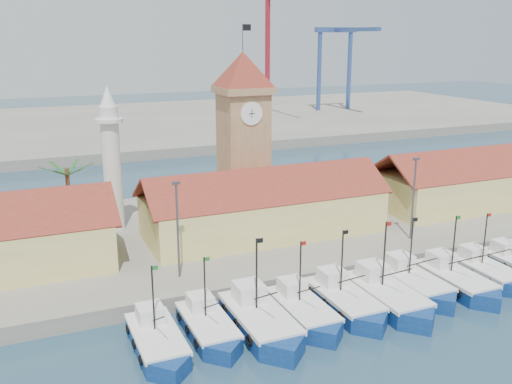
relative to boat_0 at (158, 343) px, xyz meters
name	(u,v)px	position (x,y,z in m)	size (l,w,h in m)	color
ground	(362,325)	(16.37, -2.48, -0.72)	(400.00, 400.00, 0.00)	navy
quay	(250,228)	(16.37, 21.52, 0.03)	(140.00, 32.00, 1.50)	gray
terminal	(120,125)	(16.37, 107.52, 0.28)	(240.00, 80.00, 2.00)	gray
boat_0	(158,343)	(0.00, 0.00, 0.00)	(3.38, 9.25, 7.00)	navy
boat_1	(209,329)	(4.23, 0.63, -0.02)	(3.27, 8.96, 6.78)	navy
boat_2	(261,323)	(8.27, -0.40, 0.11)	(3.91, 10.72, 8.11)	navy
boat_3	(304,313)	(12.31, -0.01, 0.01)	(3.44, 9.42, 7.12)	navy
boat_4	(346,303)	(16.43, 0.16, 0.05)	(3.61, 9.88, 7.47)	navy
boat_5	(388,298)	(20.27, -0.60, 0.10)	(3.84, 10.53, 7.97)	navy
boat_6	(415,285)	(24.24, 0.86, 0.04)	(3.56, 9.75, 7.38)	navy
boat_7	(457,282)	(28.24, -0.23, 0.04)	(3.56, 9.76, 7.38)	navy
boat_8	(488,273)	(32.52, 0.35, -0.01)	(3.34, 9.14, 6.92)	navy
hall_center	(264,212)	(16.37, 17.52, 3.26)	(27.04, 10.13, 7.61)	#E9DC80
hall_right	(484,184)	(48.37, 17.52, 3.26)	(31.20, 10.13, 7.61)	#E9DC80
clock_tower	(243,133)	(16.37, 23.51, 11.24)	(5.80, 5.80, 22.70)	tan
minaret	(112,158)	(1.37, 25.52, 9.01)	(3.00, 3.00, 16.30)	silver
palm_tree	(69,198)	(-3.63, 23.52, 5.52)	(5.60, 5.03, 8.39)	brown
lamp_posts	(301,209)	(16.87, 9.52, 5.75)	(80.70, 0.25, 9.03)	#3F3F44
crane_red_right	(271,32)	(54.94, 100.71, 23.10)	(1.00, 34.66, 39.05)	maroon
gantry	(341,46)	(78.37, 104.17, 19.32)	(13.00, 22.00, 23.20)	#2E4A8E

